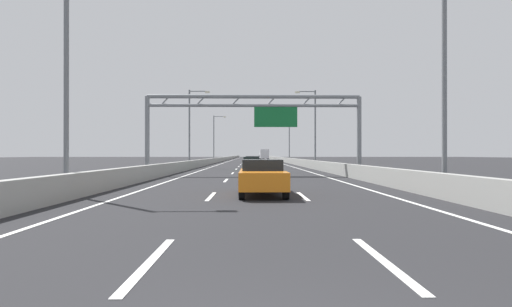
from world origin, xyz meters
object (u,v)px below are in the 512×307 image
(streetlamp_right_near, at_px, (439,63))
(black_car, at_px, (252,162))
(sign_gantry, at_px, (256,113))
(streetlamp_left_far, at_px, (215,136))
(streetlamp_right_mid, at_px, (313,124))
(orange_car, at_px, (262,177))
(streetlamp_left_mid, at_px, (191,124))
(streetlamp_right_far, at_px, (288,136))
(silver_car, at_px, (261,157))
(box_truck, at_px, (264,154))
(green_car, at_px, (251,163))
(streetlamp_left_near, at_px, (72,62))

(streetlamp_right_near, relative_size, black_car, 2.09)
(sign_gantry, bearing_deg, streetlamp_left_far, 99.21)
(streetlamp_right_mid, height_order, orange_car, streetlamp_right_mid)
(streetlamp_left_mid, bearing_deg, black_car, 0.61)
(sign_gantry, bearing_deg, streetlamp_right_far, 81.31)
(silver_car, bearing_deg, streetlamp_left_far, -102.05)
(silver_car, height_order, box_truck, box_truck)
(streetlamp_right_near, bearing_deg, green_car, 107.69)
(silver_car, bearing_deg, box_truck, -89.68)
(streetlamp_right_near, relative_size, streetlamp_left_far, 1.00)
(streetlamp_right_far, height_order, box_truck, streetlamp_right_far)
(streetlamp_left_mid, xyz_separation_m, streetlamp_right_far, (14.93, 30.92, 0.00))
(orange_car, bearing_deg, streetlamp_right_mid, 76.81)
(streetlamp_right_far, bearing_deg, streetlamp_right_mid, -90.00)
(black_car, height_order, green_car, black_car)
(streetlamp_left_near, xyz_separation_m, black_car, (7.45, 31.00, -4.66))
(streetlamp_left_near, xyz_separation_m, green_car, (7.29, 23.96, -4.67))
(sign_gantry, relative_size, streetlamp_left_mid, 1.80)
(sign_gantry, bearing_deg, silver_car, 88.11)
(streetlamp_right_near, bearing_deg, sign_gantry, 116.65)
(streetlamp_right_near, xyz_separation_m, orange_car, (-7.23, 0.04, -4.66))
(sign_gantry, bearing_deg, box_truck, 87.45)
(streetlamp_right_far, distance_m, box_truck, 28.81)
(streetlamp_left_near, relative_size, black_car, 2.09)
(streetlamp_left_mid, bearing_deg, streetlamp_right_mid, 0.00)
(box_truck, bearing_deg, streetlamp_left_far, -111.35)
(streetlamp_left_near, xyz_separation_m, box_truck, (11.06, 90.13, -3.76))
(orange_car, height_order, green_car, orange_car)
(sign_gantry, height_order, streetlamp_right_near, streetlamp_right_near)
(streetlamp_right_far, bearing_deg, sign_gantry, -98.69)
(silver_car, bearing_deg, streetlamp_left_mid, -97.58)
(streetlamp_left_near, height_order, streetlamp_left_far, same)
(streetlamp_right_near, distance_m, orange_car, 8.60)
(streetlamp_left_far, xyz_separation_m, silver_car, (10.94, 51.23, -4.68))
(streetlamp_left_far, xyz_separation_m, orange_car, (7.70, -61.79, -4.66))
(green_car, xyz_separation_m, box_truck, (3.77, 66.17, 0.91))
(streetlamp_right_mid, relative_size, streetlamp_left_far, 1.00)
(black_car, height_order, box_truck, box_truck)
(box_truck, bearing_deg, streetlamp_right_mid, -86.26)
(green_car, distance_m, box_truck, 66.29)
(streetlamp_right_far, bearing_deg, box_truck, 97.78)
(streetlamp_left_far, height_order, streetlamp_right_far, same)
(streetlamp_right_near, xyz_separation_m, streetlamp_left_far, (-14.93, 61.83, 0.00))
(black_car, distance_m, box_truck, 59.25)
(streetlamp_left_near, relative_size, streetlamp_right_mid, 1.00)
(sign_gantry, relative_size, green_car, 3.76)
(streetlamp_left_mid, height_order, streetlamp_right_mid, same)
(streetlamp_right_near, xyz_separation_m, streetlamp_left_mid, (-14.93, 30.92, 0.00))
(streetlamp_right_mid, relative_size, streetlamp_right_far, 1.00)
(orange_car, bearing_deg, streetlamp_left_near, -179.71)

